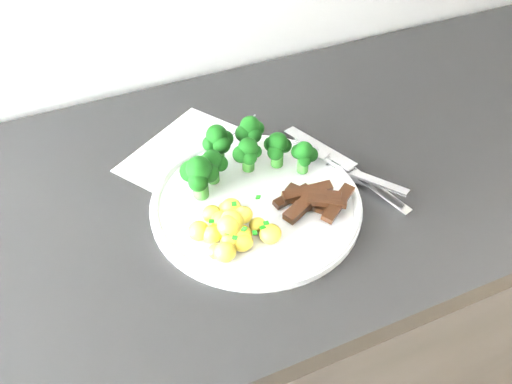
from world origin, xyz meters
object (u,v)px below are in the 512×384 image
object	(u,v)px
plate	(256,202)
beef_strips	(314,200)
knife	(360,179)
recipe_paper	(223,169)
fork	(350,170)
potatoes	(231,227)
counter	(273,333)
broccoli	(238,152)

from	to	relation	value
plate	beef_strips	size ratio (longest dim) A/B	2.64
knife	recipe_paper	bearing A→B (deg)	147.72
fork	beef_strips	bearing A→B (deg)	-155.35
knife	potatoes	bearing A→B (deg)	-172.51
potatoes	fork	bearing A→B (deg)	11.50
plate	potatoes	world-z (taller)	potatoes
recipe_paper	fork	world-z (taller)	fork
plate	knife	distance (m)	0.17
counter	broccoli	xyz separation A→B (m)	(-0.06, 0.02, 0.52)
counter	potatoes	bearing A→B (deg)	-140.88
broccoli	knife	xyz separation A→B (m)	(0.17, -0.09, -0.04)
plate	broccoli	world-z (taller)	broccoli
fork	broccoli	bearing A→B (deg)	155.66
broccoli	potatoes	world-z (taller)	broccoli
knife	broccoli	bearing A→B (deg)	153.02
broccoli	beef_strips	distance (m)	0.14
counter	potatoes	world-z (taller)	potatoes
beef_strips	fork	world-z (taller)	beef_strips
counter	knife	bearing A→B (deg)	-34.01
knife	fork	bearing A→B (deg)	126.04
counter	recipe_paper	bearing A→B (deg)	150.12
plate	broccoli	distance (m)	0.08
potatoes	beef_strips	size ratio (longest dim) A/B	0.99
broccoli	fork	size ratio (longest dim) A/B	1.12
counter	broccoli	world-z (taller)	broccoli
counter	plate	xyz separation A→B (m)	(-0.06, -0.05, 0.48)
potatoes	fork	xyz separation A→B (m)	(0.21, 0.04, -0.01)
counter	fork	xyz separation A→B (m)	(0.09, -0.06, 0.49)
potatoes	knife	xyz separation A→B (m)	(0.23, 0.03, -0.02)
beef_strips	plate	bearing A→B (deg)	150.68
beef_strips	counter	bearing A→B (deg)	95.84
broccoli	plate	bearing A→B (deg)	-89.88
plate	recipe_paper	bearing A→B (deg)	98.22
potatoes	knife	bearing A→B (deg)	7.49
plate	knife	world-z (taller)	knife
counter	plate	bearing A→B (deg)	-140.55
recipe_paper	broccoli	size ratio (longest dim) A/B	1.70
recipe_paper	potatoes	world-z (taller)	potatoes
counter	recipe_paper	xyz separation A→B (m)	(-0.08, 0.04, 0.47)
counter	recipe_paper	size ratio (longest dim) A/B	6.98
recipe_paper	knife	distance (m)	0.21
recipe_paper	fork	distance (m)	0.20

